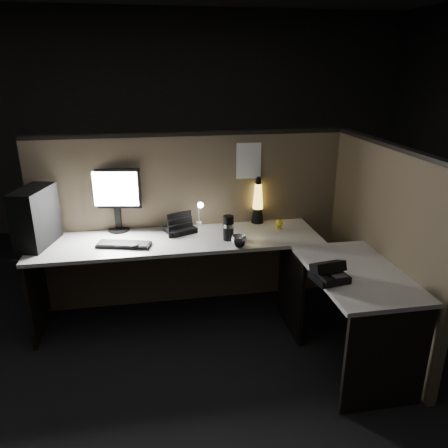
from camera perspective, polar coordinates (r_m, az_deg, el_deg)
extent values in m
plane|color=black|center=(3.38, -2.10, -17.14)|extent=(6.00, 6.00, 0.00)
plane|color=#282623|center=(5.73, -6.65, 12.93)|extent=(6.00, 0.00, 6.00)
cube|color=brown|center=(3.84, -4.21, 0.31)|extent=(2.66, 0.06, 1.50)
cube|color=brown|center=(3.49, 19.65, -2.92)|extent=(0.06, 1.66, 1.50)
cube|color=#BCB9B2|center=(3.54, -6.04, -2.14)|extent=(2.30, 0.60, 0.03)
cube|color=#BCB9B2|center=(3.12, 16.90, -6.11)|extent=(0.60, 1.00, 0.03)
cube|color=black|center=(3.80, -23.26, -8.22)|extent=(0.03, 0.55, 0.70)
cube|color=black|center=(2.94, 20.43, -16.50)|extent=(0.55, 0.03, 0.70)
cube|color=black|center=(3.58, 8.71, -8.40)|extent=(0.03, 0.55, 0.70)
cube|color=black|center=(3.62, -23.40, 0.84)|extent=(0.30, 0.46, 0.45)
cylinder|color=black|center=(3.79, -13.55, -0.71)|extent=(0.18, 0.18, 0.01)
cube|color=black|center=(3.77, -13.66, 0.89)|extent=(0.05, 0.05, 0.20)
cube|color=black|center=(3.70, -13.98, 4.53)|extent=(0.41, 0.10, 0.33)
cube|color=white|center=(3.68, -14.00, 4.45)|extent=(0.36, 0.07, 0.28)
cube|color=black|center=(3.46, -12.94, -2.63)|extent=(0.43, 0.24, 0.02)
ellipsoid|color=black|center=(3.39, -11.48, -2.86)|extent=(0.11, 0.09, 0.03)
cube|color=silver|center=(3.80, -3.31, 0.07)|extent=(0.04, 0.06, 0.03)
cylinder|color=silver|center=(3.76, -3.35, 1.76)|extent=(0.01, 0.01, 0.20)
cylinder|color=silver|center=(3.67, -3.25, 2.93)|extent=(0.01, 0.13, 0.01)
sphere|color=white|center=(3.60, -3.09, 2.49)|extent=(0.05, 0.05, 0.05)
cube|color=black|center=(3.66, -5.72, -0.72)|extent=(0.28, 0.27, 0.04)
cube|color=black|center=(3.62, -5.70, -0.36)|extent=(0.21, 0.10, 0.08)
cube|color=black|center=(3.70, -5.85, 0.68)|extent=(0.21, 0.10, 0.15)
cone|color=black|center=(3.87, 4.40, 1.15)|extent=(0.11, 0.11, 0.13)
cone|color=yellow|center=(3.81, 4.47, 3.65)|extent=(0.09, 0.09, 0.22)
sphere|color=#914015|center=(3.83, 4.44, 2.64)|extent=(0.04, 0.04, 0.04)
sphere|color=#914015|center=(3.81, 4.47, 3.79)|extent=(0.03, 0.03, 0.03)
cone|color=black|center=(3.78, 4.53, 5.70)|extent=(0.06, 0.06, 0.06)
cylinder|color=black|center=(3.46, 0.57, -0.52)|extent=(0.09, 0.09, 0.20)
imported|color=silver|center=(3.33, 1.96, -2.31)|extent=(0.15, 0.15, 0.09)
sphere|color=yellow|center=(3.73, 7.22, 0.12)|extent=(0.06, 0.06, 0.06)
cube|color=white|center=(3.75, 3.25, 8.23)|extent=(0.21, 0.00, 0.31)
cube|color=black|center=(2.92, 13.61, -6.77)|extent=(0.24, 0.21, 0.05)
cube|color=black|center=(2.93, 13.41, -5.49)|extent=(0.23, 0.16, 0.10)
cube|color=black|center=(2.85, 12.82, -6.81)|extent=(0.07, 0.16, 0.03)
cube|color=#3F3F42|center=(2.91, 14.70, -6.45)|extent=(0.11, 0.11, 0.00)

